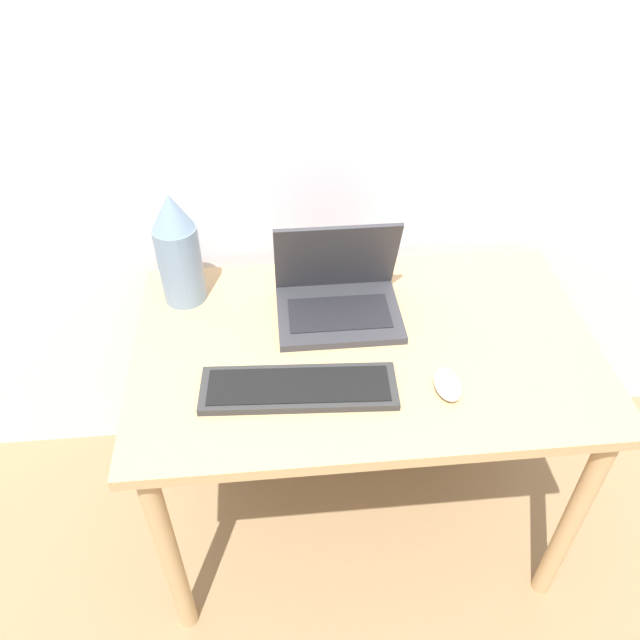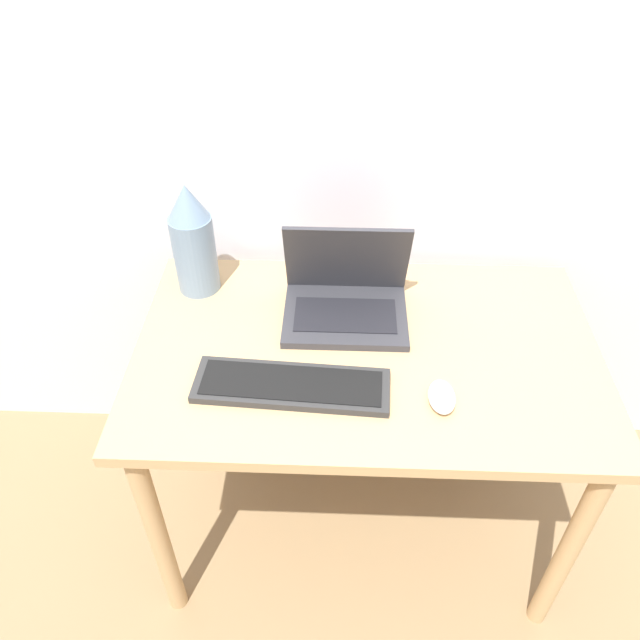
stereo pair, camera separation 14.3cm
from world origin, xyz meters
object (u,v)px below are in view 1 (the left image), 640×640
object	(u,v)px
mouse	(448,384)
vase	(178,250)
laptop	(338,294)
keyboard	(299,388)

from	to	relation	value
mouse	vase	xyz separation A→B (m)	(-0.61, 0.39, 0.13)
laptop	keyboard	bearing A→B (deg)	-113.45
keyboard	vase	bearing A→B (deg)	127.09
laptop	vase	world-z (taller)	vase
keyboard	vase	distance (m)	0.48
keyboard	vase	size ratio (longest dim) A/B	1.45
keyboard	mouse	size ratio (longest dim) A/B	4.48
mouse	vase	size ratio (longest dim) A/B	0.32
laptop	vase	size ratio (longest dim) A/B	1.01
keyboard	laptop	bearing A→B (deg)	66.55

